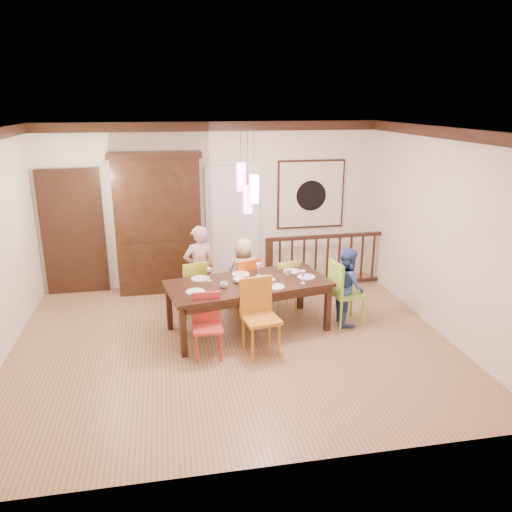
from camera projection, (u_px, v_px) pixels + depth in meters
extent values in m
plane|color=#8E6744|center=(233.00, 343.00, 6.97)|extent=(6.00, 6.00, 0.00)
plane|color=white|center=(230.00, 129.00, 6.10)|extent=(6.00, 6.00, 0.00)
plane|color=silver|center=(213.00, 206.00, 8.88)|extent=(6.00, 0.00, 6.00)
plane|color=silver|center=(442.00, 233.00, 7.06)|extent=(0.00, 5.00, 5.00)
cube|color=black|center=(74.00, 234.00, 8.53)|extent=(1.04, 0.07, 2.24)
cube|color=silver|center=(233.00, 227.00, 9.03)|extent=(0.97, 0.05, 2.22)
cube|color=black|center=(311.00, 194.00, 9.12)|extent=(1.25, 0.04, 1.25)
cube|color=silver|center=(311.00, 194.00, 9.10)|extent=(1.18, 0.02, 1.18)
cylinder|color=black|center=(311.00, 196.00, 9.09)|extent=(0.56, 0.01, 0.56)
cube|color=#FF4C9D|center=(241.00, 177.00, 6.74)|extent=(0.11, 0.11, 0.38)
cylinder|color=black|center=(241.00, 145.00, 6.61)|extent=(0.01, 0.01, 0.46)
cube|color=#FF4C9D|center=(254.00, 189.00, 6.72)|extent=(0.11, 0.11, 0.38)
cylinder|color=black|center=(254.00, 152.00, 6.57)|extent=(0.01, 0.01, 0.61)
cube|color=#FF4C9D|center=(248.00, 199.00, 6.80)|extent=(0.11, 0.11, 0.38)
cylinder|color=black|center=(247.00, 157.00, 6.63)|extent=(0.01, 0.01, 0.76)
cube|color=black|center=(248.00, 284.00, 7.16)|extent=(2.46, 1.46, 0.05)
cube|color=black|center=(173.00, 301.00, 7.50)|extent=(0.09, 0.09, 0.70)
cube|color=black|center=(310.00, 292.00, 7.87)|extent=(0.09, 0.09, 0.70)
cube|color=black|center=(175.00, 326.00, 6.67)|extent=(0.09, 0.09, 0.70)
cube|color=black|center=(328.00, 314.00, 7.04)|extent=(0.09, 0.09, 0.70)
cube|color=black|center=(243.00, 278.00, 7.62)|extent=(2.07, 0.43, 0.10)
cube|color=black|center=(254.00, 301.00, 6.75)|extent=(2.07, 0.43, 0.10)
cube|color=#9EB225|center=(193.00, 288.00, 7.80)|extent=(0.48, 0.48, 0.04)
cube|color=#9EB225|center=(193.00, 274.00, 7.73)|extent=(0.40, 0.13, 0.44)
cylinder|color=#9EB225|center=(184.00, 306.00, 7.69)|extent=(0.03, 0.03, 0.42)
cylinder|color=#9EB225|center=(205.00, 304.00, 7.74)|extent=(0.03, 0.03, 0.42)
cylinder|color=#9EB225|center=(183.00, 298.00, 7.99)|extent=(0.03, 0.03, 0.42)
cylinder|color=#9EB225|center=(203.00, 297.00, 8.05)|extent=(0.03, 0.03, 0.42)
cube|color=#BB4D0B|center=(243.00, 285.00, 7.90)|extent=(0.53, 0.53, 0.04)
cube|color=#BB4D0B|center=(243.00, 271.00, 7.83)|extent=(0.39, 0.19, 0.45)
cylinder|color=#BB4D0B|center=(234.00, 303.00, 7.78)|extent=(0.03, 0.03, 0.43)
cylinder|color=#BB4D0B|center=(255.00, 302.00, 7.84)|extent=(0.03, 0.03, 0.43)
cylinder|color=#BB4D0B|center=(231.00, 295.00, 8.09)|extent=(0.03, 0.03, 0.43)
cylinder|color=#BB4D0B|center=(251.00, 294.00, 8.15)|extent=(0.03, 0.03, 0.43)
cube|color=#A5B237|center=(283.00, 285.00, 8.01)|extent=(0.45, 0.45, 0.04)
cube|color=#A5B237|center=(284.00, 271.00, 7.95)|extent=(0.38, 0.12, 0.42)
cylinder|color=#A5B237|center=(276.00, 301.00, 7.90)|extent=(0.03, 0.03, 0.40)
cylinder|color=#A5B237|center=(295.00, 300.00, 7.96)|extent=(0.03, 0.03, 0.40)
cylinder|color=#A5B237|center=(272.00, 294.00, 8.19)|extent=(0.03, 0.03, 0.40)
cylinder|color=#A5B237|center=(290.00, 293.00, 8.25)|extent=(0.03, 0.03, 0.40)
cube|color=#BA3229|center=(208.00, 328.00, 6.48)|extent=(0.39, 0.39, 0.04)
cube|color=#BA3229|center=(207.00, 312.00, 6.41)|extent=(0.38, 0.04, 0.42)
cylinder|color=#BA3229|center=(197.00, 349.00, 6.37)|extent=(0.03, 0.03, 0.40)
cylinder|color=#BA3229|center=(221.00, 347.00, 6.42)|extent=(0.03, 0.03, 0.40)
cylinder|color=#BA3229|center=(196.00, 338.00, 6.66)|extent=(0.03, 0.03, 0.40)
cylinder|color=#BA3229|center=(219.00, 336.00, 6.71)|extent=(0.03, 0.03, 0.40)
cube|color=#BD751D|center=(261.00, 319.00, 6.56)|extent=(0.52, 0.52, 0.04)
cube|color=#BD751D|center=(261.00, 300.00, 6.48)|extent=(0.46, 0.12, 0.50)
cylinder|color=#BD751D|center=(250.00, 344.00, 6.43)|extent=(0.04, 0.04, 0.48)
cylinder|color=#BD751D|center=(278.00, 341.00, 6.49)|extent=(0.04, 0.04, 0.48)
cylinder|color=#BD751D|center=(245.00, 332.00, 6.77)|extent=(0.04, 0.04, 0.48)
cylinder|color=#BD751D|center=(272.00, 329.00, 6.84)|extent=(0.04, 0.04, 0.48)
cube|color=#89CB39|center=(347.00, 294.00, 7.45)|extent=(0.50, 0.50, 0.04)
cube|color=#89CB39|center=(348.00, 277.00, 7.38)|extent=(0.10, 0.45, 0.49)
cylinder|color=#89CB39|center=(339.00, 314.00, 7.33)|extent=(0.04, 0.04, 0.47)
cylinder|color=#89CB39|center=(362.00, 313.00, 7.39)|extent=(0.04, 0.04, 0.47)
cylinder|color=#89CB39|center=(331.00, 305.00, 7.67)|extent=(0.04, 0.04, 0.47)
cylinder|color=#89CB39|center=(353.00, 303.00, 7.73)|extent=(0.04, 0.04, 0.47)
cube|color=black|center=(161.00, 265.00, 8.80)|extent=(1.44, 0.44, 0.92)
cube|color=black|center=(157.00, 199.00, 8.47)|extent=(1.44, 0.40, 1.44)
cube|color=black|center=(157.00, 197.00, 8.65)|extent=(1.23, 0.02, 1.23)
cube|color=black|center=(154.00, 155.00, 8.25)|extent=(1.54, 0.44, 0.10)
cube|color=black|center=(268.00, 265.00, 8.82)|extent=(0.12, 0.12, 0.92)
cube|color=black|center=(384.00, 258.00, 9.20)|extent=(0.12, 0.12, 0.92)
cube|color=black|center=(328.00, 236.00, 8.87)|extent=(2.30, 0.14, 0.06)
cube|color=black|center=(326.00, 283.00, 9.13)|extent=(2.18, 0.12, 0.05)
imported|color=beige|center=(199.00, 269.00, 7.86)|extent=(0.59, 0.47, 1.40)
imported|color=#BEAC8F|center=(244.00, 273.00, 8.03)|extent=(0.61, 0.43, 1.17)
imported|color=#3A5AA2|center=(348.00, 286.00, 7.46)|extent=(0.47, 0.59, 1.17)
imported|color=yellow|center=(264.00, 281.00, 7.08)|extent=(0.37, 0.37, 0.07)
imported|color=white|center=(240.00, 280.00, 7.13)|extent=(0.26, 0.26, 0.06)
imported|color=silver|center=(224.00, 285.00, 6.92)|extent=(0.14, 0.14, 0.09)
imported|color=silver|center=(288.00, 272.00, 7.40)|extent=(0.11, 0.11, 0.10)
cylinder|color=white|center=(200.00, 278.00, 7.27)|extent=(0.26, 0.26, 0.01)
cylinder|color=white|center=(241.00, 274.00, 7.46)|extent=(0.26, 0.26, 0.01)
cylinder|color=white|center=(292.00, 271.00, 7.59)|extent=(0.26, 0.26, 0.01)
cylinder|color=white|center=(195.00, 292.00, 6.77)|extent=(0.26, 0.26, 0.01)
cylinder|color=white|center=(275.00, 287.00, 6.95)|extent=(0.26, 0.26, 0.01)
cylinder|color=white|center=(306.00, 277.00, 7.34)|extent=(0.26, 0.26, 0.01)
cube|color=#D83359|center=(247.00, 291.00, 6.78)|extent=(0.18, 0.14, 0.01)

